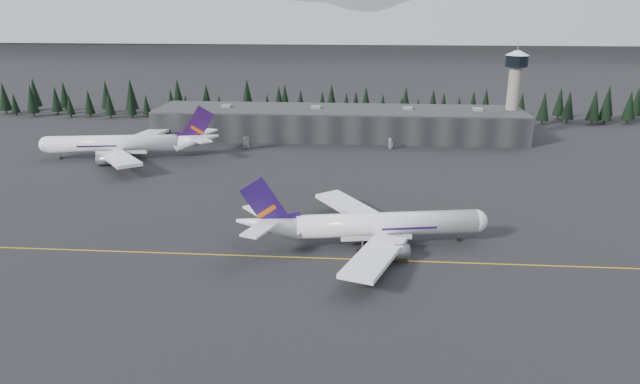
# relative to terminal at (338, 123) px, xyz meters

# --- Properties ---
(ground) EXTENTS (1400.00, 1400.00, 0.00)m
(ground) POSITION_rel_terminal_xyz_m (0.00, -125.00, -6.30)
(ground) COLOR black
(ground) RESTS_ON ground
(taxiline) EXTENTS (400.00, 0.40, 0.02)m
(taxiline) POSITION_rel_terminal_xyz_m (0.00, -127.00, -6.29)
(taxiline) COLOR gold
(taxiline) RESTS_ON ground
(terminal) EXTENTS (160.00, 30.00, 12.60)m
(terminal) POSITION_rel_terminal_xyz_m (0.00, 0.00, 0.00)
(terminal) COLOR black
(terminal) RESTS_ON ground
(control_tower) EXTENTS (10.00, 10.00, 37.70)m
(control_tower) POSITION_rel_terminal_xyz_m (75.00, 3.00, 17.11)
(control_tower) COLOR gray
(control_tower) RESTS_ON ground
(treeline) EXTENTS (360.00, 20.00, 15.00)m
(treeline) POSITION_rel_terminal_xyz_m (0.00, 37.00, 1.20)
(treeline) COLOR black
(treeline) RESTS_ON ground
(mountain_ridge) EXTENTS (4400.00, 900.00, 420.00)m
(mountain_ridge) POSITION_rel_terminal_xyz_m (0.00, 875.00, -6.30)
(mountain_ridge) COLOR white
(mountain_ridge) RESTS_ON ground
(jet_main) EXTENTS (62.05, 56.83, 18.36)m
(jet_main) POSITION_rel_terminal_xyz_m (12.14, -118.37, -1.12)
(jet_main) COLOR white
(jet_main) RESTS_ON ground
(jet_parked) EXTENTS (67.69, 62.06, 20.00)m
(jet_parked) POSITION_rel_terminal_xyz_m (-78.03, -42.49, -0.66)
(jet_parked) COLOR white
(jet_parked) RESTS_ON ground
(gse_vehicle_a) EXTENTS (3.57, 5.56, 1.42)m
(gse_vehicle_a) POSITION_rel_terminal_xyz_m (-36.47, -24.77, -5.59)
(gse_vehicle_a) COLOR #B8B8BB
(gse_vehicle_a) RESTS_ON ground
(gse_vehicle_b) EXTENTS (5.05, 3.53, 1.60)m
(gse_vehicle_b) POSITION_rel_terminal_xyz_m (22.38, -20.67, -5.50)
(gse_vehicle_b) COLOR #BDBDBF
(gse_vehicle_b) RESTS_ON ground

